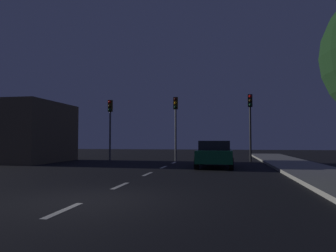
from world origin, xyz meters
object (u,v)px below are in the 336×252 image
traffic_signal_left (110,118)px  car_stopped_ahead (215,154)px  traffic_signal_right (250,114)px  traffic_signal_center (176,116)px

traffic_signal_left → car_stopped_ahead: (8.12, -5.08, -2.49)m
traffic_signal_right → car_stopped_ahead: traffic_signal_right is taller
traffic_signal_center → car_stopped_ahead: traffic_signal_center is taller
traffic_signal_left → traffic_signal_right: 10.48m
traffic_signal_center → traffic_signal_right: 5.38m
traffic_signal_right → traffic_signal_left: bearing=-180.0°
traffic_signal_right → car_stopped_ahead: bearing=-114.9°
traffic_signal_right → traffic_signal_center: bearing=-180.0°
traffic_signal_center → car_stopped_ahead: (3.01, -5.08, -2.56)m
traffic_signal_left → car_stopped_ahead: traffic_signal_left is taller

